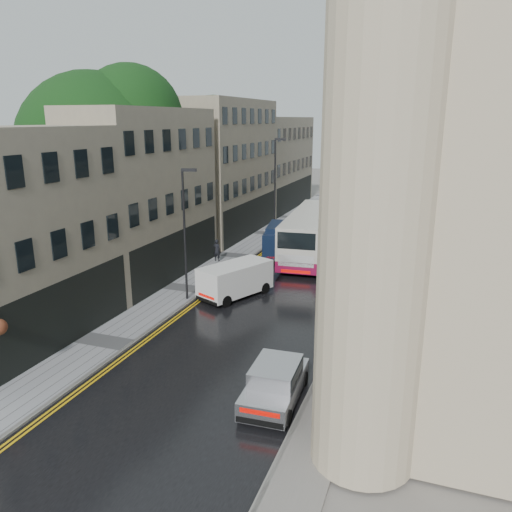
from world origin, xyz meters
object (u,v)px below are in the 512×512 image
Objects in this scene: lamp_post_far at (275,189)px; lamp_post_near at (185,236)px; pedestrian at (217,250)px; tree_near at (97,174)px; tree_far at (192,168)px; white_van at (205,283)px; navy_van at (265,244)px; silver_hatchback at (242,398)px; white_lorry at (367,217)px; cream_bus at (285,243)px.

lamp_post_near is at bearing -97.39° from lamp_post_far.
pedestrian is 9.84m from lamp_post_far.
tree_near is at bearing -125.02° from lamp_post_far.
tree_far is at bearing 100.24° from lamp_post_near.
navy_van reaches higher than white_van.
white_van reaches higher than silver_hatchback.
silver_hatchback is at bearing -93.29° from white_lorry.
tree_far is 7.49× the size of pedestrian.
navy_van is 0.70× the size of lamp_post_near.
white_van reaches higher than pedestrian.
lamp_post_far is (-7.53, 27.25, 3.66)m from silver_hatchback.
white_lorry is 0.99× the size of lamp_post_near.
tree_near is 3.01× the size of white_van.
navy_van is 9.84m from lamp_post_near.
navy_van is at bearing 64.79° from lamp_post_near.
white_van is at bearing -94.13° from lamp_post_far.
tree_near is 3.37× the size of silver_hatchback.
white_van is 7.97m from pedestrian.
cream_bus is 11.55m from white_lorry.
pedestrian is 0.19× the size of lamp_post_far.
navy_van is at bearing -123.97° from white_lorry.
tree_near is 13.02m from tree_far.
tree_far is 30.11m from silver_hatchback.
lamp_post_near is at bearing 106.13° from pedestrian.
white_van is at bearing 14.97° from lamp_post_near.
white_lorry is at bearing 14.60° from tree_far.
pedestrian is (5.67, -7.44, -5.28)m from tree_far.
cream_bus is at bearing -31.96° from tree_far.
pedestrian is at bearing 86.64° from lamp_post_near.
lamp_post_far is (7.59, 14.61, -2.49)m from tree_near.
silver_hatchback is (14.82, -25.64, -5.44)m from tree_far.
tree_near is 8.59m from lamp_post_near.
tree_near reaches higher than tree_far.
silver_hatchback is (4.09, -18.94, -0.94)m from cream_bus.
pedestrian is (-5.07, -0.75, -0.78)m from cream_bus.
white_van is 0.53× the size of lamp_post_far.
tree_far is at bearing 143.34° from white_van.
tree_far is 13.43m from cream_bus.
white_lorry is at bearing 9.01° from lamp_post_far.
silver_hatchback is 0.54× the size of lamp_post_near.
silver_hatchback is at bearing -59.97° from tree_far.
white_lorry is at bearing 52.96° from lamp_post_near.
tree_far reaches higher than navy_van.
cream_bus is 19.40m from silver_hatchback.
white_lorry is 8.60m from lamp_post_far.
white_van is at bearing 118.80° from silver_hatchback.
white_van is 8.84m from navy_van.
white_lorry is 1.83× the size of silver_hatchback.
pedestrian is (-9.15, 18.20, 0.16)m from silver_hatchback.
cream_bus is 9.70m from lamp_post_near.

